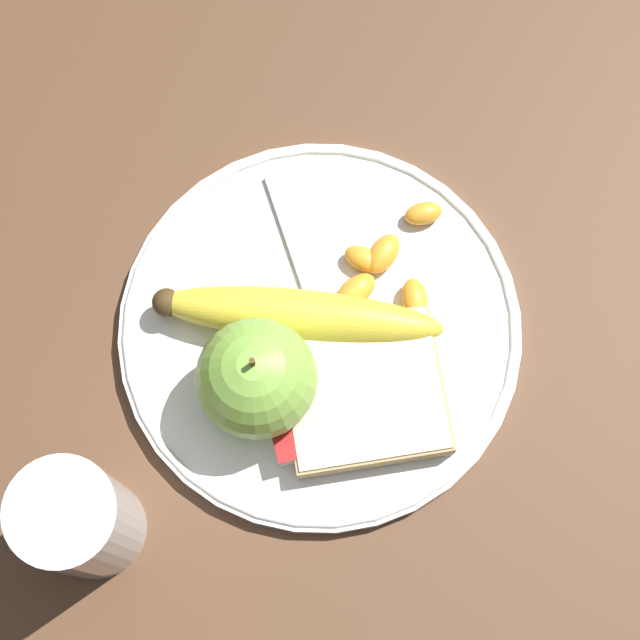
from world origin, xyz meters
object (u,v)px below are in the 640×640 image
banana (296,315)px  fork (319,307)px  bread_slice (363,391)px  jam_packet (302,435)px  juice_glass (81,521)px  plate (320,330)px  apple (256,379)px

banana → fork: 0.02m
bread_slice → jam_packet: 0.05m
fork → juice_glass: bearing=-62.7°
plate → banana: banana is taller
juice_glass → apple: (-0.13, -0.06, -0.00)m
plate → jam_packet: jam_packet is taller
juice_glass → banana: 0.20m
apple → plate: bearing=-147.9°
bread_slice → fork: (0.01, -0.07, -0.01)m
plate → bread_slice: 0.06m
juice_glass → banana: size_ratio=0.57×
banana → bread_slice: 0.07m
apple → banana: (-0.04, -0.04, -0.02)m
plate → fork: 0.02m
banana → jam_packet: size_ratio=4.84×
banana → jam_packet: banana is taller
apple → banana: size_ratio=0.45×
banana → fork: (-0.02, -0.01, -0.02)m
plate → bread_slice: size_ratio=2.41×
plate → fork: (-0.00, -0.01, 0.01)m
jam_packet → juice_glass: bearing=7.8°
bread_slice → juice_glass: bearing=10.9°
plate → banana: 0.03m
fork → jam_packet: (0.04, 0.09, 0.01)m
banana → juice_glass: bearing=30.8°
juice_glass → bread_slice: 0.20m
apple → banana: bearing=-132.7°
fork → plate: bearing=-14.3°
plate → apple: bearing=32.1°
apple → fork: apple is taller
jam_packet → apple: bearing=-62.6°
apple → fork: size_ratio=0.50×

